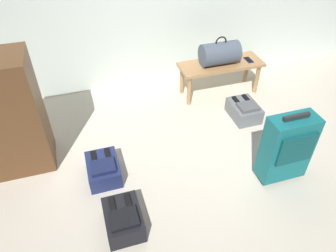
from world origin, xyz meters
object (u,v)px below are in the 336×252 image
Objects in this scene: backpack_grey at (244,110)px; suitcase_upright_teal at (287,148)px; duffel_bag_slate at (220,53)px; cell_phone at (249,60)px; side_cabinet at (8,116)px; bench at (221,68)px; backpack_dark at (123,219)px; backpack_navy at (103,169)px.

suitcase_upright_teal is at bearing -97.35° from backpack_grey.
duffel_bag_slate is 3.06× the size of cell_phone.
cell_phone is at bearing 11.44° from side_cabinet.
bench is 2.17m from backpack_dark.
backpack_navy is at bearing 97.20° from backpack_dark.
duffel_bag_slate is 2.31m from side_cabinet.
backpack_grey is at bearing 32.46° from backpack_dark.
backpack_grey is 0.35× the size of side_cabinet.
suitcase_upright_teal is at bearing 3.63° from backpack_dark.
suitcase_upright_teal is 1.88× the size of backpack_dark.
bench reaches higher than backpack_dark.
cell_phone is at bearing -4.30° from duffel_bag_slate.
bench is 2.63× the size of backpack_grey.
backpack_navy is 1.00× the size of backpack_grey.
suitcase_upright_teal reaches higher than backpack_navy.
side_cabinet reaches higher than backpack_navy.
cell_phone is 2.67m from side_cabinet.
duffel_bag_slate reaches higher than backpack_dark.
side_cabinet is at bearing -166.01° from duffel_bag_slate.
backpack_dark is at bearing -147.54° from backpack_grey.
bench is at bearing 175.27° from cell_phone.
side_cabinet is at bearing -166.21° from bench.
side_cabinet is at bearing -168.56° from cell_phone.
bench is at bearing 31.80° from backpack_navy.
duffel_bag_slate is 1.47m from suitcase_upright_teal.
bench is 2.63× the size of backpack_dark.
cell_phone is at bearing 61.73° from backpack_grey.
duffel_bag_slate reaches higher than cell_phone.
backpack_grey is (0.10, -0.55, -0.44)m from duffel_bag_slate.
bench reaches higher than backpack_grey.
suitcase_upright_teal is 0.65× the size of side_cabinet.
side_cabinet is at bearing 127.85° from backpack_dark.
suitcase_upright_teal is at bearing -22.06° from side_cabinet.
duffel_bag_slate is 1.16× the size of backpack_dark.
backpack_dark is (-1.85, -1.52, -0.32)m from cell_phone.
suitcase_upright_teal is 1.48m from backpack_dark.
duffel_bag_slate is 1.16× the size of backpack_navy.
backpack_grey is (0.06, -0.55, -0.25)m from bench.
backpack_dark is 1.00× the size of backpack_grey.
backpack_dark is at bearing -134.14° from bench.
suitcase_upright_teal is 1.88× the size of backpack_navy.
suitcase_upright_teal is 1.62m from backpack_navy.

